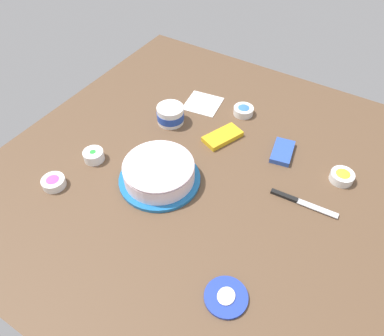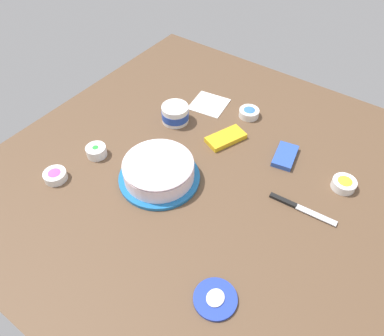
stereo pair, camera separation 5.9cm
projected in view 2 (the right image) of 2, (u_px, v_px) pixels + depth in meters
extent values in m
plane|color=brown|center=(209.00, 172.00, 1.37)|extent=(1.54, 1.54, 0.00)
cylinder|color=#1E6BB2|center=(159.00, 177.00, 1.34)|extent=(0.30, 0.30, 0.01)
cylinder|color=#DBB77A|center=(159.00, 172.00, 1.32)|extent=(0.24, 0.24, 0.05)
cylinder|color=white|center=(159.00, 171.00, 1.31)|extent=(0.26, 0.26, 0.06)
ellipsoid|color=white|center=(158.00, 164.00, 1.29)|extent=(0.26, 0.26, 0.03)
cylinder|color=white|center=(175.00, 114.00, 1.54)|extent=(0.11, 0.11, 0.08)
cylinder|color=#2347B2|center=(175.00, 114.00, 1.55)|extent=(0.11, 0.11, 0.03)
cylinder|color=white|center=(175.00, 108.00, 1.52)|extent=(0.10, 0.10, 0.01)
cylinder|color=#233DAD|center=(215.00, 299.00, 1.03)|extent=(0.13, 0.13, 0.01)
ellipsoid|color=white|center=(215.00, 298.00, 1.03)|extent=(0.06, 0.05, 0.01)
cube|color=silver|center=(316.00, 215.00, 1.23)|extent=(0.03, 0.14, 0.00)
cube|color=black|center=(283.00, 200.00, 1.27)|extent=(0.02, 0.10, 0.01)
cylinder|color=white|center=(249.00, 113.00, 1.58)|extent=(0.09, 0.09, 0.03)
cylinder|color=blue|center=(249.00, 112.00, 1.58)|extent=(0.07, 0.07, 0.01)
ellipsoid|color=blue|center=(249.00, 111.00, 1.57)|extent=(0.06, 0.06, 0.02)
cylinder|color=white|center=(344.00, 184.00, 1.31)|extent=(0.08, 0.08, 0.03)
cylinder|color=yellow|center=(344.00, 183.00, 1.30)|extent=(0.07, 0.07, 0.01)
ellipsoid|color=yellow|center=(345.00, 182.00, 1.30)|extent=(0.06, 0.06, 0.02)
cylinder|color=white|center=(96.00, 151.00, 1.41)|extent=(0.08, 0.08, 0.04)
cylinder|color=green|center=(96.00, 150.00, 1.41)|extent=(0.07, 0.07, 0.01)
ellipsoid|color=green|center=(96.00, 149.00, 1.41)|extent=(0.05, 0.05, 0.02)
cylinder|color=white|center=(55.00, 176.00, 1.33)|extent=(0.08, 0.08, 0.03)
cylinder|color=#B251C6|center=(55.00, 175.00, 1.33)|extent=(0.07, 0.07, 0.01)
ellipsoid|color=#B251C6|center=(55.00, 174.00, 1.33)|extent=(0.06, 0.06, 0.02)
cube|color=#2D51B2|center=(285.00, 156.00, 1.41)|extent=(0.15, 0.10, 0.02)
cube|color=yellow|center=(226.00, 138.00, 1.48)|extent=(0.18, 0.13, 0.02)
cube|color=white|center=(209.00, 104.00, 1.64)|extent=(0.17, 0.17, 0.01)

